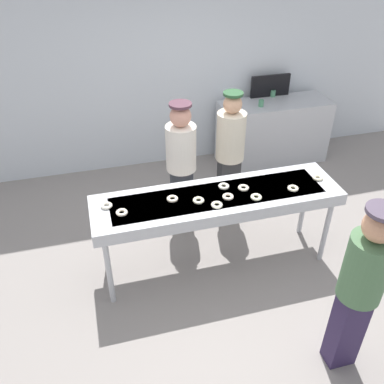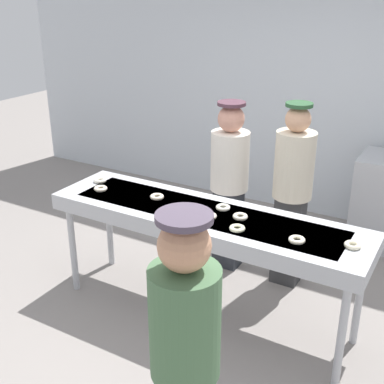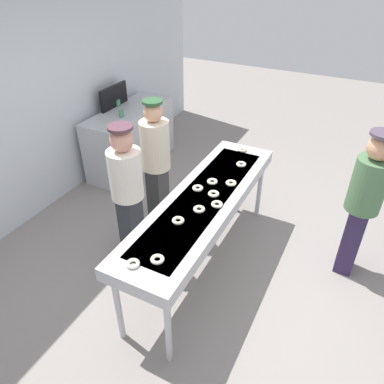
% 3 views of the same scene
% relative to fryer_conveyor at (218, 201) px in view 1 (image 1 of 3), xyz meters
% --- Properties ---
extents(ground_plane, '(16.00, 16.00, 0.00)m').
position_rel_fryer_conveyor_xyz_m(ground_plane, '(0.00, 0.00, -0.85)').
color(ground_plane, gray).
extents(back_wall, '(8.00, 0.12, 3.36)m').
position_rel_fryer_conveyor_xyz_m(back_wall, '(0.00, 2.43, 0.83)').
color(back_wall, silver).
rests_on(back_wall, ground).
extents(fryer_conveyor, '(2.51, 0.66, 0.92)m').
position_rel_fryer_conveyor_xyz_m(fryer_conveyor, '(0.00, 0.00, 0.00)').
color(fryer_conveyor, '#B7BABF').
rests_on(fryer_conveyor, ground).
extents(sugar_donut_0, '(0.14, 0.14, 0.03)m').
position_rel_fryer_conveyor_xyz_m(sugar_donut_0, '(0.76, -0.11, 0.09)').
color(sugar_donut_0, '#FCF0CF').
rests_on(sugar_donut_0, fryer_conveyor).
extents(sugar_donut_1, '(0.11, 0.11, 0.03)m').
position_rel_fryer_conveyor_xyz_m(sugar_donut_1, '(-0.46, 0.03, 0.09)').
color(sugar_donut_1, '#F9E5C5').
rests_on(sugar_donut_1, fryer_conveyor).
extents(sugar_donut_2, '(0.13, 0.13, 0.03)m').
position_rel_fryer_conveyor_xyz_m(sugar_donut_2, '(0.28, 0.03, 0.09)').
color(sugar_donut_2, '#EEE1C7').
rests_on(sugar_donut_2, fryer_conveyor).
extents(sugar_donut_3, '(0.14, 0.14, 0.03)m').
position_rel_fryer_conveyor_xyz_m(sugar_donut_3, '(0.08, -0.08, 0.09)').
color(sugar_donut_3, '#F7E2C8').
rests_on(sugar_donut_3, fryer_conveyor).
extents(sugar_donut_4, '(0.16, 0.16, 0.03)m').
position_rel_fryer_conveyor_xyz_m(sugar_donut_4, '(0.34, -0.15, 0.09)').
color(sugar_donut_4, '#F6F4C7').
rests_on(sugar_donut_4, fryer_conveyor).
extents(sugar_donut_5, '(0.16, 0.16, 0.03)m').
position_rel_fryer_conveyor_xyz_m(sugar_donut_5, '(-0.96, -0.06, 0.09)').
color(sugar_donut_5, '#FEECCC').
rests_on(sugar_donut_5, fryer_conveyor).
extents(sugar_donut_6, '(0.15, 0.15, 0.03)m').
position_rel_fryer_conveyor_xyz_m(sugar_donut_6, '(-1.09, 0.09, 0.09)').
color(sugar_donut_6, silver).
rests_on(sugar_donut_6, fryer_conveyor).
extents(sugar_donut_7, '(0.15, 0.15, 0.03)m').
position_rel_fryer_conveyor_xyz_m(sugar_donut_7, '(0.10, 0.11, 0.09)').
color(sugar_donut_7, white).
rests_on(sugar_donut_7, fryer_conveyor).
extents(sugar_donut_8, '(0.15, 0.15, 0.03)m').
position_rel_fryer_conveyor_xyz_m(sugar_donut_8, '(-0.22, -0.06, 0.09)').
color(sugar_donut_8, '#F0ECC5').
rests_on(sugar_donut_8, fryer_conveyor).
extents(sugar_donut_9, '(0.14, 0.14, 0.03)m').
position_rel_fryer_conveyor_xyz_m(sugar_donut_9, '(-0.07, -0.18, 0.09)').
color(sugar_donut_9, white).
rests_on(sugar_donut_9, fryer_conveyor).
extents(sugar_donut_10, '(0.15, 0.15, 0.03)m').
position_rel_fryer_conveyor_xyz_m(sugar_donut_10, '(1.10, 0.01, 0.09)').
color(sugar_donut_10, '#F4EAC7').
rests_on(sugar_donut_10, fryer_conveyor).
extents(worker_baker, '(0.33, 0.33, 1.65)m').
position_rel_fryer_conveyor_xyz_m(worker_baker, '(0.41, 0.80, 0.08)').
color(worker_baker, '#313133').
rests_on(worker_baker, ground).
extents(worker_assistant, '(0.34, 0.34, 1.59)m').
position_rel_fryer_conveyor_xyz_m(worker_assistant, '(-0.18, 0.79, 0.06)').
color(worker_assistant, '#2B2F35').
rests_on(worker_assistant, ground).
extents(customer_waiting, '(0.33, 0.33, 1.64)m').
position_rel_fryer_conveyor_xyz_m(customer_waiting, '(0.67, -1.42, 0.09)').
color(customer_waiting, '#2D2146').
rests_on(customer_waiting, ground).
extents(prep_counter, '(1.63, 0.59, 0.94)m').
position_rel_fryer_conveyor_xyz_m(prep_counter, '(1.53, 1.98, -0.38)').
color(prep_counter, '#B7BABF').
rests_on(prep_counter, ground).
extents(paper_cup_0, '(0.07, 0.07, 0.10)m').
position_rel_fryer_conveyor_xyz_m(paper_cup_0, '(1.26, 1.91, 0.15)').
color(paper_cup_0, '#4C8C66').
rests_on(paper_cup_0, prep_counter).
extents(paper_cup_1, '(0.07, 0.07, 0.10)m').
position_rel_fryer_conveyor_xyz_m(paper_cup_1, '(1.58, 2.20, 0.15)').
color(paper_cup_1, '#4C8C66').
rests_on(paper_cup_1, prep_counter).
extents(menu_display, '(0.60, 0.04, 0.32)m').
position_rel_fryer_conveyor_xyz_m(menu_display, '(1.53, 2.23, 0.26)').
color(menu_display, black).
rests_on(menu_display, prep_counter).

